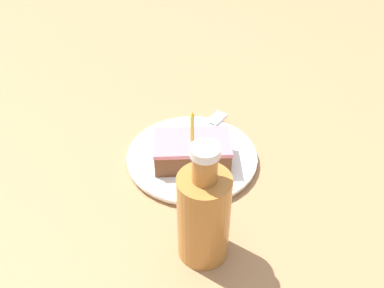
{
  "coord_description": "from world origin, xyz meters",
  "views": [
    {
      "loc": [
        0.58,
        -0.02,
        0.53
      ],
      "look_at": [
        -0.02,
        0.01,
        0.04
      ],
      "focal_mm": 42.0,
      "sensor_mm": 36.0,
      "label": 1
    }
  ],
  "objects_px": {
    "fork": "(198,135)",
    "bottle": "(204,214)",
    "plate": "(192,157)",
    "cake_slice": "(192,152)"
  },
  "relations": [
    {
      "from": "cake_slice",
      "to": "bottle",
      "type": "xyz_separation_m",
      "value": [
        0.17,
        0.01,
        0.04
      ]
    },
    {
      "from": "cake_slice",
      "to": "fork",
      "type": "distance_m",
      "value": 0.08
    },
    {
      "from": "fork",
      "to": "bottle",
      "type": "distance_m",
      "value": 0.25
    },
    {
      "from": "cake_slice",
      "to": "bottle",
      "type": "relative_size",
      "value": 0.66
    },
    {
      "from": "plate",
      "to": "cake_slice",
      "type": "bearing_deg",
      "value": -1.12
    },
    {
      "from": "plate",
      "to": "cake_slice",
      "type": "relative_size",
      "value": 1.79
    },
    {
      "from": "bottle",
      "to": "cake_slice",
      "type": "bearing_deg",
      "value": -177.2
    },
    {
      "from": "plate",
      "to": "fork",
      "type": "height_order",
      "value": "fork"
    },
    {
      "from": "plate",
      "to": "cake_slice",
      "type": "xyz_separation_m",
      "value": [
        0.02,
        -0.0,
        0.03
      ]
    },
    {
      "from": "plate",
      "to": "fork",
      "type": "distance_m",
      "value": 0.05
    }
  ]
}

